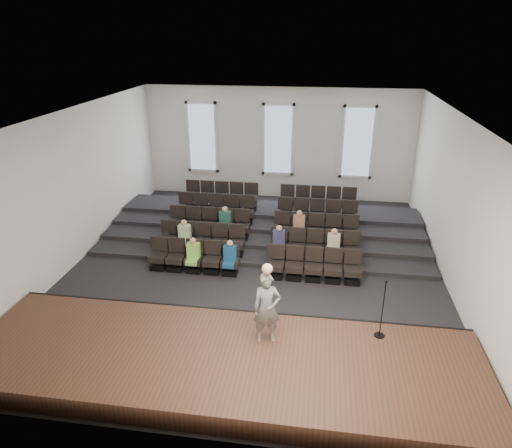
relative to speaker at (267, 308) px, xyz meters
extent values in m
plane|color=black|center=(-0.93, 4.42, -1.38)|extent=(14.00, 14.00, 0.00)
cube|color=white|center=(-0.93, 4.42, 3.63)|extent=(12.00, 14.00, 0.02)
cube|color=silver|center=(-0.93, 11.44, 1.12)|extent=(12.00, 0.04, 5.00)
cube|color=silver|center=(-0.93, -2.60, 1.12)|extent=(12.00, 0.04, 5.00)
cube|color=silver|center=(-6.95, 4.42, 1.12)|extent=(0.04, 14.00, 5.00)
cube|color=silver|center=(5.09, 4.42, 1.12)|extent=(0.04, 14.00, 5.00)
cube|color=#462E1E|center=(-0.93, -0.68, -1.13)|extent=(11.80, 3.60, 0.50)
cube|color=black|center=(-0.93, 1.09, -1.13)|extent=(11.80, 0.06, 0.52)
cube|color=black|center=(-0.93, 6.74, -1.30)|extent=(11.80, 4.80, 0.15)
cube|color=black|center=(-0.93, 7.27, -1.23)|extent=(11.80, 3.75, 0.30)
cube|color=black|center=(-0.93, 7.79, -1.15)|extent=(11.80, 2.70, 0.45)
cube|color=black|center=(-0.93, 8.32, -1.08)|extent=(11.80, 1.65, 0.60)
cube|color=black|center=(-4.05, 3.82, -1.28)|extent=(0.47, 0.43, 0.20)
cube|color=black|center=(-4.05, 3.82, -0.97)|extent=(0.55, 0.50, 0.19)
cube|color=black|center=(-4.05, 4.03, -0.56)|extent=(0.55, 0.08, 0.50)
cube|color=black|center=(-3.45, 3.82, -1.28)|extent=(0.47, 0.43, 0.20)
cube|color=black|center=(-3.45, 3.82, -0.97)|extent=(0.55, 0.50, 0.19)
cube|color=black|center=(-3.45, 4.03, -0.56)|extent=(0.55, 0.08, 0.50)
cube|color=black|center=(-2.85, 3.82, -1.28)|extent=(0.47, 0.43, 0.20)
cube|color=black|center=(-2.85, 3.82, -0.97)|extent=(0.55, 0.50, 0.19)
cube|color=black|center=(-2.85, 4.03, -0.56)|extent=(0.55, 0.08, 0.50)
cube|color=black|center=(-2.25, 3.82, -1.28)|extent=(0.47, 0.43, 0.20)
cube|color=black|center=(-2.25, 3.82, -0.97)|extent=(0.55, 0.50, 0.19)
cube|color=black|center=(-2.25, 4.03, -0.56)|extent=(0.55, 0.08, 0.50)
cube|color=black|center=(-1.65, 3.82, -1.28)|extent=(0.47, 0.43, 0.20)
cube|color=black|center=(-1.65, 3.82, -0.97)|extent=(0.55, 0.50, 0.19)
cube|color=black|center=(-1.65, 4.03, -0.56)|extent=(0.55, 0.08, 0.50)
cube|color=black|center=(-0.20, 3.82, -1.28)|extent=(0.47, 0.43, 0.20)
cube|color=black|center=(-0.20, 3.82, -0.97)|extent=(0.55, 0.50, 0.19)
cube|color=black|center=(-0.20, 4.03, -0.56)|extent=(0.55, 0.08, 0.50)
cube|color=black|center=(0.40, 3.82, -1.28)|extent=(0.47, 0.43, 0.20)
cube|color=black|center=(0.40, 3.82, -0.97)|extent=(0.55, 0.50, 0.19)
cube|color=black|center=(0.40, 4.03, -0.56)|extent=(0.55, 0.08, 0.50)
cube|color=black|center=(1.00, 3.82, -1.28)|extent=(0.47, 0.43, 0.20)
cube|color=black|center=(1.00, 3.82, -0.97)|extent=(0.55, 0.50, 0.19)
cube|color=black|center=(1.00, 4.03, -0.56)|extent=(0.55, 0.08, 0.50)
cube|color=black|center=(1.60, 3.82, -1.28)|extent=(0.47, 0.43, 0.20)
cube|color=black|center=(1.60, 3.82, -0.97)|extent=(0.55, 0.50, 0.19)
cube|color=black|center=(1.60, 4.03, -0.56)|extent=(0.55, 0.08, 0.50)
cube|color=black|center=(2.20, 3.82, -1.28)|extent=(0.47, 0.43, 0.20)
cube|color=black|center=(2.20, 3.82, -0.97)|extent=(0.55, 0.50, 0.19)
cube|color=black|center=(2.20, 4.03, -0.56)|extent=(0.55, 0.08, 0.50)
cube|color=black|center=(-4.05, 4.87, -1.13)|extent=(0.47, 0.43, 0.20)
cube|color=black|center=(-4.05, 4.87, -0.82)|extent=(0.55, 0.50, 0.19)
cube|color=black|center=(-4.05, 5.08, -0.41)|extent=(0.55, 0.08, 0.50)
cube|color=black|center=(-3.45, 4.87, -1.13)|extent=(0.47, 0.43, 0.20)
cube|color=black|center=(-3.45, 4.87, -0.82)|extent=(0.55, 0.50, 0.19)
cube|color=black|center=(-3.45, 5.08, -0.41)|extent=(0.55, 0.08, 0.50)
cube|color=black|center=(-2.85, 4.87, -1.13)|extent=(0.47, 0.43, 0.20)
cube|color=black|center=(-2.85, 4.87, -0.82)|extent=(0.55, 0.50, 0.19)
cube|color=black|center=(-2.85, 5.08, -0.41)|extent=(0.55, 0.08, 0.50)
cube|color=black|center=(-2.25, 4.87, -1.13)|extent=(0.47, 0.43, 0.20)
cube|color=black|center=(-2.25, 4.87, -0.82)|extent=(0.55, 0.50, 0.19)
cube|color=black|center=(-2.25, 5.08, -0.41)|extent=(0.55, 0.08, 0.50)
cube|color=black|center=(-1.65, 4.87, -1.13)|extent=(0.47, 0.43, 0.20)
cube|color=black|center=(-1.65, 4.87, -0.82)|extent=(0.55, 0.50, 0.19)
cube|color=black|center=(-1.65, 5.08, -0.41)|extent=(0.55, 0.08, 0.50)
cube|color=black|center=(-0.20, 4.87, -1.13)|extent=(0.47, 0.43, 0.20)
cube|color=black|center=(-0.20, 4.87, -0.82)|extent=(0.55, 0.50, 0.19)
cube|color=black|center=(-0.20, 5.08, -0.41)|extent=(0.55, 0.08, 0.50)
cube|color=black|center=(0.40, 4.87, -1.13)|extent=(0.47, 0.43, 0.20)
cube|color=black|center=(0.40, 4.87, -0.82)|extent=(0.55, 0.50, 0.19)
cube|color=black|center=(0.40, 5.08, -0.41)|extent=(0.55, 0.08, 0.50)
cube|color=black|center=(1.00, 4.87, -1.13)|extent=(0.47, 0.43, 0.20)
cube|color=black|center=(1.00, 4.87, -0.82)|extent=(0.55, 0.50, 0.19)
cube|color=black|center=(1.00, 5.08, -0.41)|extent=(0.55, 0.08, 0.50)
cube|color=black|center=(1.60, 4.87, -1.13)|extent=(0.47, 0.43, 0.20)
cube|color=black|center=(1.60, 4.87, -0.82)|extent=(0.55, 0.50, 0.19)
cube|color=black|center=(1.60, 5.08, -0.41)|extent=(0.55, 0.08, 0.50)
cube|color=black|center=(2.20, 4.87, -1.13)|extent=(0.47, 0.43, 0.20)
cube|color=black|center=(2.20, 4.87, -0.82)|extent=(0.55, 0.50, 0.19)
cube|color=black|center=(2.20, 5.08, -0.41)|extent=(0.55, 0.08, 0.50)
cube|color=black|center=(-4.05, 5.92, -0.98)|extent=(0.47, 0.42, 0.20)
cube|color=black|center=(-4.05, 5.92, -0.67)|extent=(0.55, 0.50, 0.19)
cube|color=black|center=(-4.05, 6.13, -0.26)|extent=(0.55, 0.08, 0.50)
cube|color=black|center=(-3.45, 5.92, -0.98)|extent=(0.47, 0.42, 0.20)
cube|color=black|center=(-3.45, 5.92, -0.67)|extent=(0.55, 0.50, 0.19)
cube|color=black|center=(-3.45, 6.13, -0.26)|extent=(0.55, 0.08, 0.50)
cube|color=black|center=(-2.85, 5.92, -0.98)|extent=(0.47, 0.42, 0.20)
cube|color=black|center=(-2.85, 5.92, -0.67)|extent=(0.55, 0.50, 0.19)
cube|color=black|center=(-2.85, 6.13, -0.26)|extent=(0.55, 0.08, 0.50)
cube|color=black|center=(-2.25, 5.92, -0.98)|extent=(0.47, 0.42, 0.20)
cube|color=black|center=(-2.25, 5.92, -0.67)|extent=(0.55, 0.50, 0.19)
cube|color=black|center=(-2.25, 6.13, -0.26)|extent=(0.55, 0.08, 0.50)
cube|color=black|center=(-1.65, 5.92, -0.98)|extent=(0.47, 0.42, 0.20)
cube|color=black|center=(-1.65, 5.92, -0.67)|extent=(0.55, 0.50, 0.19)
cube|color=black|center=(-1.65, 6.13, -0.26)|extent=(0.55, 0.08, 0.50)
cube|color=black|center=(-0.20, 5.92, -0.98)|extent=(0.47, 0.42, 0.20)
cube|color=black|center=(-0.20, 5.92, -0.67)|extent=(0.55, 0.50, 0.19)
cube|color=black|center=(-0.20, 6.13, -0.26)|extent=(0.55, 0.08, 0.50)
cube|color=black|center=(0.40, 5.92, -0.98)|extent=(0.47, 0.42, 0.20)
cube|color=black|center=(0.40, 5.92, -0.67)|extent=(0.55, 0.50, 0.19)
cube|color=black|center=(0.40, 6.13, -0.26)|extent=(0.55, 0.08, 0.50)
cube|color=black|center=(1.00, 5.92, -0.98)|extent=(0.47, 0.42, 0.20)
cube|color=black|center=(1.00, 5.92, -0.67)|extent=(0.55, 0.50, 0.19)
cube|color=black|center=(1.00, 6.13, -0.26)|extent=(0.55, 0.08, 0.50)
cube|color=black|center=(1.60, 5.92, -0.98)|extent=(0.47, 0.42, 0.20)
cube|color=black|center=(1.60, 5.92, -0.67)|extent=(0.55, 0.50, 0.19)
cube|color=black|center=(1.60, 6.13, -0.26)|extent=(0.55, 0.08, 0.50)
cube|color=black|center=(2.20, 5.92, -0.98)|extent=(0.47, 0.42, 0.20)
cube|color=black|center=(2.20, 5.92, -0.67)|extent=(0.55, 0.50, 0.19)
cube|color=black|center=(2.20, 6.13, -0.26)|extent=(0.55, 0.08, 0.50)
cube|color=black|center=(-4.05, 6.97, -0.83)|extent=(0.47, 0.42, 0.20)
cube|color=black|center=(-4.05, 6.97, -0.52)|extent=(0.55, 0.50, 0.19)
cube|color=black|center=(-4.05, 7.18, -0.11)|extent=(0.55, 0.08, 0.50)
cube|color=black|center=(-3.45, 6.97, -0.83)|extent=(0.47, 0.42, 0.20)
cube|color=black|center=(-3.45, 6.97, -0.52)|extent=(0.55, 0.50, 0.19)
cube|color=black|center=(-3.45, 7.18, -0.11)|extent=(0.55, 0.08, 0.50)
cube|color=black|center=(-2.85, 6.97, -0.83)|extent=(0.47, 0.42, 0.20)
cube|color=black|center=(-2.85, 6.97, -0.52)|extent=(0.55, 0.50, 0.19)
cube|color=black|center=(-2.85, 7.18, -0.11)|extent=(0.55, 0.08, 0.50)
cube|color=black|center=(-2.25, 6.97, -0.83)|extent=(0.47, 0.42, 0.20)
cube|color=black|center=(-2.25, 6.97, -0.52)|extent=(0.55, 0.50, 0.19)
cube|color=black|center=(-2.25, 7.18, -0.11)|extent=(0.55, 0.08, 0.50)
cube|color=black|center=(-1.65, 6.97, -0.83)|extent=(0.47, 0.42, 0.20)
cube|color=black|center=(-1.65, 6.97, -0.52)|extent=(0.55, 0.50, 0.19)
cube|color=black|center=(-1.65, 7.18, -0.11)|extent=(0.55, 0.08, 0.50)
cube|color=black|center=(-0.20, 6.97, -0.83)|extent=(0.47, 0.42, 0.20)
cube|color=black|center=(-0.20, 6.97, -0.52)|extent=(0.55, 0.50, 0.19)
cube|color=black|center=(-0.20, 7.18, -0.11)|extent=(0.55, 0.08, 0.50)
cube|color=black|center=(0.40, 6.97, -0.83)|extent=(0.47, 0.42, 0.20)
cube|color=black|center=(0.40, 6.97, -0.52)|extent=(0.55, 0.50, 0.19)
cube|color=black|center=(0.40, 7.18, -0.11)|extent=(0.55, 0.08, 0.50)
cube|color=black|center=(1.00, 6.97, -0.83)|extent=(0.47, 0.42, 0.20)
cube|color=black|center=(1.00, 6.97, -0.52)|extent=(0.55, 0.50, 0.19)
cube|color=black|center=(1.00, 7.18, -0.11)|extent=(0.55, 0.08, 0.50)
cube|color=black|center=(1.60, 6.97, -0.83)|extent=(0.47, 0.42, 0.20)
cube|color=black|center=(1.60, 6.97, -0.52)|extent=(0.55, 0.50, 0.19)
cube|color=black|center=(1.60, 7.18, -0.11)|extent=(0.55, 0.08, 0.50)
cube|color=black|center=(2.20, 6.97, -0.83)|extent=(0.47, 0.42, 0.20)
cube|color=black|center=(2.20, 6.97, -0.52)|extent=(0.55, 0.50, 0.19)
cube|color=black|center=(2.20, 7.18, -0.11)|extent=(0.55, 0.08, 0.50)
cube|color=black|center=(-4.05, 8.02, -0.68)|extent=(0.47, 0.42, 0.20)
cube|color=black|center=(-4.05, 8.02, -0.37)|extent=(0.55, 0.50, 0.19)
cube|color=black|center=(-4.05, 8.23, 0.04)|extent=(0.55, 0.08, 0.50)
cube|color=black|center=(-3.45, 8.02, -0.68)|extent=(0.47, 0.42, 0.20)
cube|color=black|center=(-3.45, 8.02, -0.37)|extent=(0.55, 0.50, 0.19)
cube|color=black|center=(-3.45, 8.23, 0.04)|extent=(0.55, 0.08, 0.50)
cube|color=black|center=(-2.85, 8.02, -0.68)|extent=(0.47, 0.42, 0.20)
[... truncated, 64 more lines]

